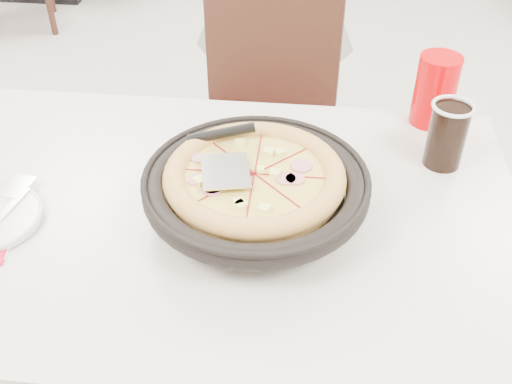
# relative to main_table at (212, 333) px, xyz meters

# --- Properties ---
(floor) EXTENTS (7.00, 7.00, 0.00)m
(floor) POSITION_rel_main_table_xyz_m (0.25, 0.55, -0.38)
(floor) COLOR #A7A7A2
(floor) RESTS_ON ground
(main_table) EXTENTS (1.23, 0.85, 0.75)m
(main_table) POSITION_rel_main_table_xyz_m (0.00, 0.00, 0.00)
(main_table) COLOR silver
(main_table) RESTS_ON floor
(chair_far) EXTENTS (0.47, 0.47, 0.95)m
(chair_far) POSITION_rel_main_table_xyz_m (0.04, 0.68, 0.10)
(chair_far) COLOR black
(chair_far) RESTS_ON floor
(trivet) EXTENTS (0.13, 0.13, 0.04)m
(trivet) POSITION_rel_main_table_xyz_m (0.10, 0.01, 0.39)
(trivet) COLOR black
(trivet) RESTS_ON main_table
(pizza_pan) EXTENTS (0.33, 0.33, 0.01)m
(pizza_pan) POSITION_rel_main_table_xyz_m (0.10, -0.01, 0.42)
(pizza_pan) COLOR black
(pizza_pan) RESTS_ON trivet
(pizza) EXTENTS (0.32, 0.32, 0.02)m
(pizza) POSITION_rel_main_table_xyz_m (0.10, 0.01, 0.44)
(pizza) COLOR tan
(pizza) RESTS_ON pizza_pan
(pizza_server) EXTENTS (0.10, 0.12, 0.00)m
(pizza_server) POSITION_rel_main_table_xyz_m (0.05, -0.01, 0.47)
(pizza_server) COLOR silver
(pizza_server) RESTS_ON pizza
(fork) EXTENTS (0.04, 0.15, 0.00)m
(fork) POSITION_rel_main_table_xyz_m (-0.35, -0.07, 0.39)
(fork) COLOR silver
(fork) RESTS_ON side_plate
(cola_glass) EXTENTS (0.08, 0.08, 0.13)m
(cola_glass) POSITION_rel_main_table_xyz_m (0.46, 0.19, 0.44)
(cola_glass) COLOR black
(cola_glass) RESTS_ON main_table
(red_cup) EXTENTS (0.10, 0.10, 0.16)m
(red_cup) POSITION_rel_main_table_xyz_m (0.46, 0.36, 0.45)
(red_cup) COLOR #C50004
(red_cup) RESTS_ON main_table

